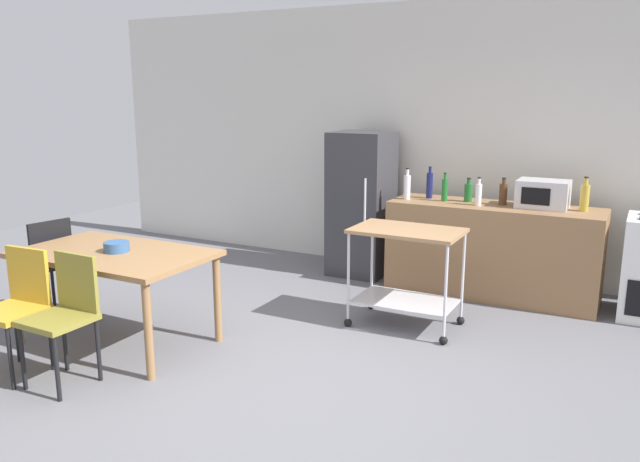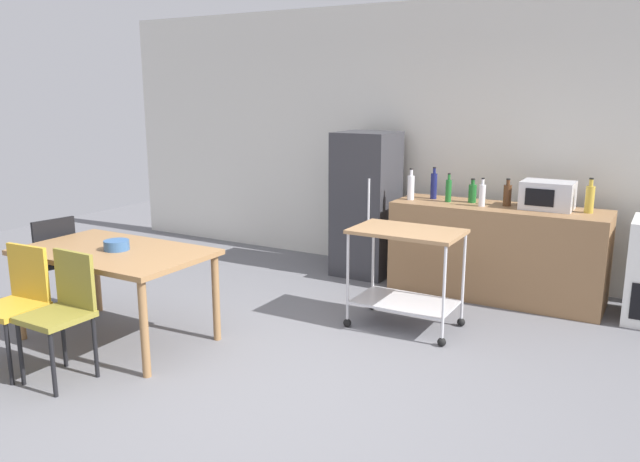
# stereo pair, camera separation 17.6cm
# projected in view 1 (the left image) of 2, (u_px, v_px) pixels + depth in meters

# --- Properties ---
(ground_plane) EXTENTS (12.00, 12.00, 0.00)m
(ground_plane) POSITION_uv_depth(u_px,v_px,m) (273.00, 380.00, 4.36)
(ground_plane) COLOR slate
(back_wall) EXTENTS (8.40, 0.12, 2.90)m
(back_wall) POSITION_uv_depth(u_px,v_px,m) (427.00, 140.00, 6.80)
(back_wall) COLOR silver
(back_wall) RESTS_ON ground_plane
(kitchen_counter) EXTENTS (2.00, 0.64, 0.90)m
(kitchen_counter) POSITION_uv_depth(u_px,v_px,m) (492.00, 250.00, 6.09)
(kitchen_counter) COLOR olive
(kitchen_counter) RESTS_ON ground_plane
(dining_table) EXTENTS (1.50, 0.90, 0.75)m
(dining_table) POSITION_uv_depth(u_px,v_px,m) (114.00, 261.00, 4.88)
(dining_table) COLOR olive
(dining_table) RESTS_ON ground_plane
(chair_black) EXTENTS (0.46, 0.46, 0.89)m
(chair_black) POSITION_uv_depth(u_px,v_px,m) (46.00, 261.00, 5.46)
(chair_black) COLOR black
(chair_black) RESTS_ON ground_plane
(chair_olive) EXTENTS (0.41, 0.41, 0.89)m
(chair_olive) POSITION_uv_depth(u_px,v_px,m) (65.00, 310.00, 4.23)
(chair_olive) COLOR olive
(chair_olive) RESTS_ON ground_plane
(chair_mustard) EXTENTS (0.42, 0.42, 0.89)m
(chair_mustard) POSITION_uv_depth(u_px,v_px,m) (17.00, 303.00, 4.38)
(chair_mustard) COLOR gold
(chair_mustard) RESTS_ON ground_plane
(refrigerator) EXTENTS (0.60, 0.63, 1.55)m
(refrigerator) POSITION_uv_depth(u_px,v_px,m) (361.00, 204.00, 6.77)
(refrigerator) COLOR #333338
(refrigerator) RESTS_ON ground_plane
(kitchen_cart) EXTENTS (0.91, 0.57, 0.85)m
(kitchen_cart) POSITION_uv_depth(u_px,v_px,m) (406.00, 261.00, 5.25)
(kitchen_cart) COLOR #A37A51
(kitchen_cart) RESTS_ON ground_plane
(bottle_vinegar) EXTENTS (0.07, 0.07, 0.32)m
(bottle_vinegar) POSITION_uv_depth(u_px,v_px,m) (407.00, 186.00, 6.30)
(bottle_vinegar) COLOR silver
(bottle_vinegar) RESTS_ON kitchen_counter
(bottle_sparkling_water) EXTENTS (0.06, 0.06, 0.32)m
(bottle_sparkling_water) POSITION_uv_depth(u_px,v_px,m) (430.00, 185.00, 6.36)
(bottle_sparkling_water) COLOR navy
(bottle_sparkling_water) RESTS_ON kitchen_counter
(bottle_wine) EXTENTS (0.06, 0.06, 0.28)m
(bottle_wine) POSITION_uv_depth(u_px,v_px,m) (445.00, 189.00, 6.19)
(bottle_wine) COLOR #1E6628
(bottle_wine) RESTS_ON kitchen_counter
(bottle_olive_oil) EXTENTS (0.08, 0.08, 0.24)m
(bottle_olive_oil) POSITION_uv_depth(u_px,v_px,m) (468.00, 192.00, 6.17)
(bottle_olive_oil) COLOR #1E6628
(bottle_olive_oil) RESTS_ON kitchen_counter
(bottle_sesame_oil) EXTENTS (0.06, 0.06, 0.27)m
(bottle_sesame_oil) POSITION_uv_depth(u_px,v_px,m) (478.00, 194.00, 5.96)
(bottle_sesame_oil) COLOR silver
(bottle_sesame_oil) RESTS_ON kitchen_counter
(bottle_soy_sauce) EXTENTS (0.08, 0.08, 0.26)m
(bottle_soy_sauce) POSITION_uv_depth(u_px,v_px,m) (503.00, 194.00, 5.99)
(bottle_soy_sauce) COLOR #4C2D19
(bottle_soy_sauce) RESTS_ON kitchen_counter
(microwave) EXTENTS (0.46, 0.35, 0.26)m
(microwave) POSITION_uv_depth(u_px,v_px,m) (543.00, 194.00, 5.84)
(microwave) COLOR silver
(microwave) RESTS_ON kitchen_counter
(bottle_hot_sauce) EXTENTS (0.08, 0.08, 0.32)m
(bottle_hot_sauce) POSITION_uv_depth(u_px,v_px,m) (585.00, 197.00, 5.67)
(bottle_hot_sauce) COLOR gold
(bottle_hot_sauce) RESTS_ON kitchen_counter
(fruit_bowl) EXTENTS (0.20, 0.20, 0.08)m
(fruit_bowl) POSITION_uv_depth(u_px,v_px,m) (116.00, 247.00, 4.85)
(fruit_bowl) COLOR #33598C
(fruit_bowl) RESTS_ON dining_table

